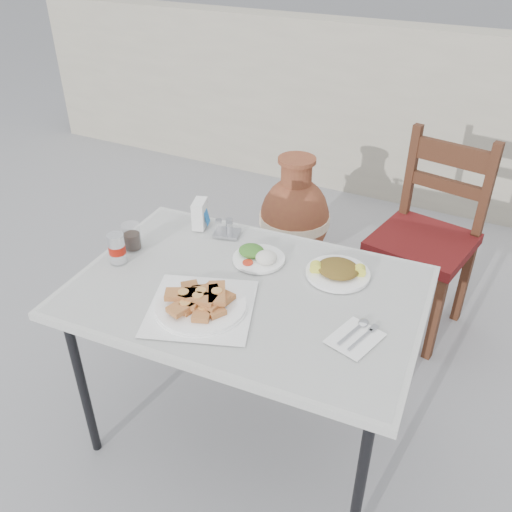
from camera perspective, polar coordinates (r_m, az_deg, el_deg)
The scene contains 13 objects.
ground at distance 2.40m, azimuth -5.26°, elevation -17.25°, with size 80.00×80.00×0.00m, color gray.
cafe_table at distance 1.91m, azimuth -0.98°, elevation -4.58°, with size 1.25×0.90×0.73m.
pide_plate at distance 1.78m, azimuth -5.84°, elevation -4.68°, with size 0.44×0.44×0.07m.
salad_rice_plate at distance 2.01m, azimuth 0.24°, elevation 0.03°, with size 0.20×0.20×0.05m.
salad_chopped_plate at distance 1.95m, azimuth 8.62°, elevation -1.52°, with size 0.23×0.23×0.05m.
soda_can at distance 2.05m, azimuth -14.44°, elevation 0.82°, with size 0.06×0.06×0.11m.
cola_glass at distance 2.12m, azimuth -12.93°, elevation 1.90°, with size 0.07×0.07×0.10m.
napkin_holder at distance 2.22m, azimuth -5.92°, elevation 4.44°, with size 0.08×0.10×0.11m.
condiment_caddy at distance 2.17m, azimuth -3.11°, elevation 2.80°, with size 0.12×0.10×0.07m.
cutlery_napkin at distance 1.71m, azimuth 10.58°, elevation -8.20°, with size 0.17×0.19×0.01m.
chair at distance 2.73m, azimuth 17.54°, elevation 2.02°, with size 0.50×0.50×0.98m.
terracotta_urn at distance 3.12m, azimuth 4.07°, elevation 3.85°, with size 0.40×0.40×0.70m.
back_wall at distance 4.06m, azimuth 13.83°, elevation 14.22°, with size 6.00×0.25×1.20m, color #A8A18C.
Camera 1 is at (0.89, -1.26, 1.84)m, focal length 38.00 mm.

